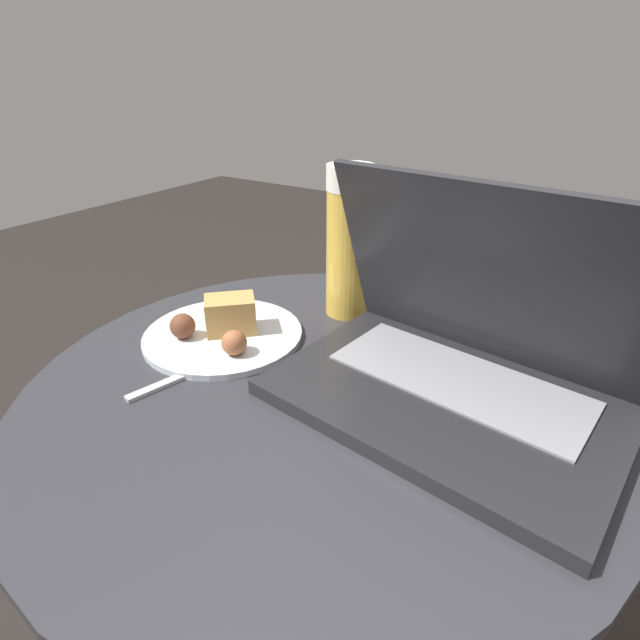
{
  "coord_description": "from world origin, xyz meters",
  "views": [
    {
      "loc": [
        0.27,
        -0.43,
        0.91
      ],
      "look_at": [
        -0.02,
        0.03,
        0.64
      ],
      "focal_mm": 28.0,
      "sensor_mm": 36.0,
      "label": 1
    }
  ],
  "objects": [
    {
      "name": "laptop",
      "position": [
        0.15,
        0.06,
        0.62
      ],
      "size": [
        0.4,
        0.29,
        0.25
      ],
      "color": "#232326",
      "rests_on": "table"
    },
    {
      "name": "snack_plate",
      "position": [
        -0.18,
        0.02,
        0.58
      ],
      "size": [
        0.22,
        0.22,
        0.06
      ],
      "color": "silver",
      "rests_on": "table"
    },
    {
      "name": "table",
      "position": [
        0.0,
        0.0,
        0.42
      ],
      "size": [
        0.72,
        0.72,
        0.57
      ],
      "color": "#515156",
      "rests_on": "ground_plane"
    },
    {
      "name": "fork",
      "position": [
        -0.14,
        -0.04,
        0.57
      ],
      "size": [
        0.07,
        0.2,
        0.0
      ],
      "color": "#B2B2B7",
      "rests_on": "table"
    },
    {
      "name": "beer_glass",
      "position": [
        -0.07,
        0.19,
        0.68
      ],
      "size": [
        0.07,
        0.07,
        0.23
      ],
      "color": "gold",
      "rests_on": "table"
    }
  ]
}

